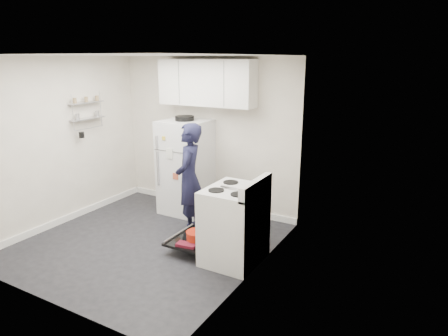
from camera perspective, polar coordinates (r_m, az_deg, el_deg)
The scene contains 7 objects.
room at distance 5.35m, azimuth -11.52°, elevation 1.53°, with size 3.21×3.21×2.51m.
electric_range at distance 4.99m, azimuth 1.35°, elevation -8.19°, with size 0.66×0.76×1.10m.
open_oven_door at distance 5.34m, azimuth -4.14°, elevation -9.92°, with size 0.55×0.71×0.22m.
refrigerator at distance 6.50m, azimuth -5.47°, elevation 0.20°, with size 0.72×0.74×1.59m.
upper_cabinets at distance 6.27m, azimuth -2.52°, elevation 12.08°, with size 1.60×0.33×0.70m, color silver.
wall_shelf_rack at distance 6.63m, azimuth -19.02°, elevation 7.77°, with size 0.14×0.60×0.61m.
person at distance 5.71m, azimuth -4.99°, elevation -1.56°, with size 0.58×0.38×1.60m, color black.
Camera 1 is at (3.40, -3.88, 2.47)m, focal length 32.00 mm.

